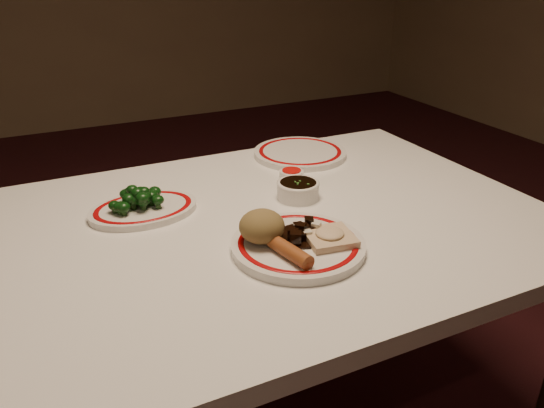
{
  "coord_description": "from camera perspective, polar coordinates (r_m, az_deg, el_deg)",
  "views": [
    {
      "loc": [
        -0.48,
        -0.95,
        1.28
      ],
      "look_at": [
        -0.03,
        -0.03,
        0.8
      ],
      "focal_mm": 35.0,
      "sensor_mm": 36.0,
      "label": 1
    }
  ],
  "objects": [
    {
      "name": "soy_bowl",
      "position": [
        1.27,
        2.81,
        1.49
      ],
      "size": [
        0.1,
        0.1,
        0.04
      ],
      "color": "silver",
      "rests_on": "dining_table"
    },
    {
      "name": "main_plate",
      "position": [
        1.06,
        2.82,
        -4.45
      ],
      "size": [
        0.36,
        0.36,
        0.02
      ],
      "color": "silver",
      "rests_on": "dining_table"
    },
    {
      "name": "mustard_dish",
      "position": [
        1.34,
        3.24,
        2.11
      ],
      "size": [
        0.06,
        0.06,
        0.02
      ],
      "color": "silver",
      "rests_on": "dining_table"
    },
    {
      "name": "rice_mound",
      "position": [
        1.04,
        -1.1,
        -2.41
      ],
      "size": [
        0.09,
        0.09,
        0.07
      ],
      "primitive_type": "ellipsoid",
      "color": "olive",
      "rests_on": "main_plate"
    },
    {
      "name": "fried_wonton",
      "position": [
        1.06,
        6.22,
        -3.48
      ],
      "size": [
        0.1,
        0.1,
        0.03
      ],
      "color": "beige",
      "rests_on": "main_plate"
    },
    {
      "name": "dining_table",
      "position": [
        1.24,
        0.79,
        -5.15
      ],
      "size": [
        1.2,
        0.9,
        0.75
      ],
      "color": "white",
      "rests_on": "ground"
    },
    {
      "name": "spring_roll",
      "position": [
        0.99,
        1.95,
        -5.14
      ],
      "size": [
        0.05,
        0.11,
        0.03
      ],
      "primitive_type": "cylinder",
      "rotation": [
        1.57,
        0.0,
        0.21
      ],
      "color": "#955024",
      "rests_on": "main_plate"
    },
    {
      "name": "sweet_sour_dish",
      "position": [
        1.41,
        2.11,
        3.32
      ],
      "size": [
        0.06,
        0.06,
        0.02
      ],
      "color": "silver",
      "rests_on": "dining_table"
    },
    {
      "name": "broccoli_plate",
      "position": [
        1.24,
        -13.65,
        -0.54
      ],
      "size": [
        0.25,
        0.22,
        0.02
      ],
      "color": "silver",
      "rests_on": "dining_table"
    },
    {
      "name": "stirfry_heap",
      "position": [
        1.06,
        3.25,
        -3.08
      ],
      "size": [
        0.1,
        0.1,
        0.03
      ],
      "color": "black",
      "rests_on": "main_plate"
    },
    {
      "name": "far_plate",
      "position": [
        1.56,
        3.03,
        5.51
      ],
      "size": [
        0.29,
        0.29,
        0.02
      ],
      "color": "silver",
      "rests_on": "dining_table"
    },
    {
      "name": "broccoli_pile",
      "position": [
        1.23,
        -14.17,
        0.68
      ],
      "size": [
        0.12,
        0.09,
        0.05
      ],
      "color": "#23471C",
      "rests_on": "broccoli_plate"
    }
  ]
}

